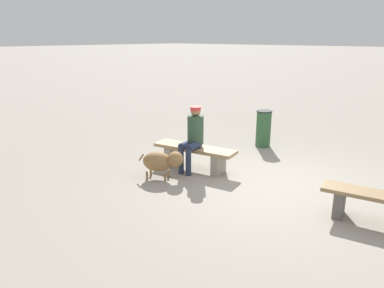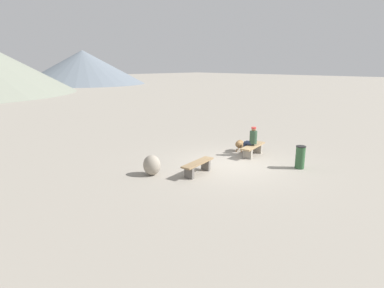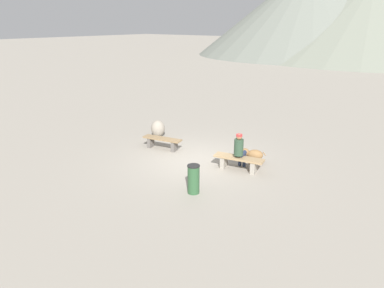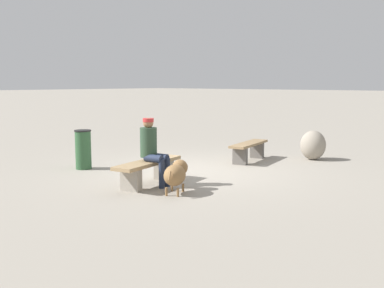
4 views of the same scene
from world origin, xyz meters
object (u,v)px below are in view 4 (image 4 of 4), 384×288
at_px(bench_left, 249,149).
at_px(bench_right, 148,169).
at_px(trash_bin, 83,149).
at_px(boulder, 313,145).
at_px(seated_person, 152,147).
at_px(dog, 176,173).

distance_m(bench_left, bench_right, 3.57).
distance_m(trash_bin, boulder, 5.79).
bearing_deg(seated_person, bench_left, 174.30).
relative_size(bench_right, dog, 2.19).
bearing_deg(seated_person, dog, 72.48).
relative_size(bench_left, bench_right, 0.94).
height_order(bench_right, trash_bin, trash_bin).
xyz_separation_m(bench_right, dog, (0.11, 0.83, 0.03)).
relative_size(bench_right, trash_bin, 1.99).
bearing_deg(bench_left, boulder, 127.34).
relative_size(seated_person, trash_bin, 1.46).
bearing_deg(bench_left, bench_right, -10.76).
bearing_deg(seated_person, bench_right, -74.46).
bearing_deg(boulder, dog, -3.33).
relative_size(bench_left, boulder, 2.23).
bearing_deg(seated_person, boulder, 160.60).
xyz_separation_m(bench_left, dog, (3.67, 0.85, 0.03)).
height_order(dog, boulder, boulder).
bearing_deg(bench_left, trash_bin, -45.91).
xyz_separation_m(bench_left, bench_right, (3.57, 0.01, 0.00)).
bearing_deg(dog, boulder, -30.49).
height_order(bench_right, boulder, boulder).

